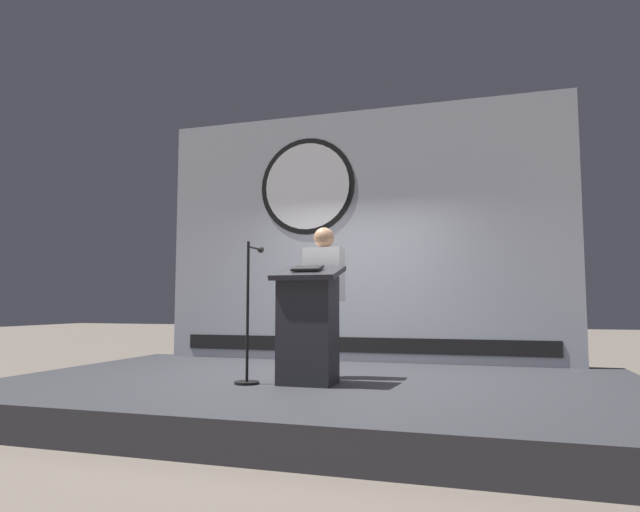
{
  "coord_description": "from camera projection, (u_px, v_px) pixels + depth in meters",
  "views": [
    {
      "loc": [
        1.62,
        -5.33,
        1.06
      ],
      "look_at": [
        -0.01,
        0.07,
        1.56
      ],
      "focal_mm": 30.5,
      "sensor_mm": 36.0,
      "label": 1
    }
  ],
  "objects": [
    {
      "name": "banner_display",
      "position": [
        357.0,
        234.0,
        7.4
      ],
      "size": [
        5.57,
        0.12,
        3.43
      ],
      "color": "#B2B7C1",
      "rests_on": "stage_platform"
    },
    {
      "name": "microphone_stand",
      "position": [
        249.0,
        334.0,
        5.27
      ],
      "size": [
        0.24,
        0.46,
        1.37
      ],
      "color": "black",
      "rests_on": "stage_platform"
    },
    {
      "name": "podium",
      "position": [
        308.0,
        325.0,
        5.22
      ],
      "size": [
        0.64,
        0.5,
        1.14
      ],
      "color": "#26262B",
      "rests_on": "stage_platform"
    },
    {
      "name": "speaker_person",
      "position": [
        324.0,
        300.0,
        5.69
      ],
      "size": [
        0.4,
        0.26,
        1.57
      ],
      "color": "black",
      "rests_on": "stage_platform"
    },
    {
      "name": "ground_plane",
      "position": [
        319.0,
        410.0,
        5.46
      ],
      "size": [
        40.0,
        40.0,
        0.0
      ],
      "primitive_type": "plane",
      "color": "#6B6056"
    },
    {
      "name": "stage_platform",
      "position": [
        319.0,
        395.0,
        5.47
      ],
      "size": [
        6.4,
        4.0,
        0.3
      ],
      "primitive_type": "cube",
      "color": "#333338",
      "rests_on": "ground"
    }
  ]
}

